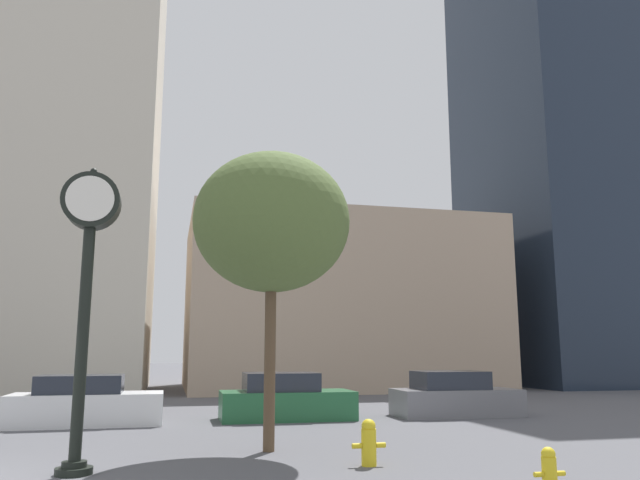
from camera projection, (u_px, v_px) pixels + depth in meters
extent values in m
cube|color=beige|center=(42.00, 45.00, 34.69)|extent=(12.92, 12.00, 37.66)
cube|color=tan|center=(333.00, 306.00, 36.02)|extent=(16.53, 12.00, 9.22)
cube|color=#1E2838|center=(551.00, 130.00, 41.59)|extent=(9.02, 12.00, 33.18)
cylinder|color=black|center=(74.00, 471.00, 10.46)|extent=(0.62, 0.62, 0.12)
cylinder|color=black|center=(74.00, 464.00, 10.48)|extent=(0.41, 0.41, 0.10)
cylinder|color=black|center=(82.00, 341.00, 10.84)|extent=(0.21, 0.21, 3.99)
cylinder|color=black|center=(92.00, 201.00, 11.27)|extent=(1.01, 0.45, 1.01)
cylinder|color=white|center=(90.00, 198.00, 11.05)|extent=(0.83, 0.02, 0.83)
cylinder|color=white|center=(93.00, 204.00, 11.50)|extent=(0.83, 0.02, 0.83)
sphere|color=black|center=(94.00, 171.00, 11.37)|extent=(0.12, 0.12, 0.12)
cube|color=silver|center=(87.00, 409.00, 17.46)|extent=(4.15, 1.80, 0.88)
cube|color=#232833|center=(81.00, 384.00, 17.54)|extent=(2.28, 1.57, 0.50)
cube|color=#236038|center=(287.00, 405.00, 18.90)|extent=(4.03, 1.91, 0.85)
cube|color=#232833|center=(281.00, 382.00, 18.98)|extent=(2.23, 1.66, 0.55)
cube|color=slate|center=(456.00, 402.00, 19.94)|extent=(4.00, 1.90, 0.84)
cube|color=#232833|center=(450.00, 380.00, 20.03)|extent=(2.21, 1.64, 0.56)
cylinder|color=yellow|center=(550.00, 476.00, 9.01)|extent=(0.21, 0.21, 0.53)
sphere|color=yellow|center=(548.00, 454.00, 9.06)|extent=(0.20, 0.20, 0.20)
cylinder|color=yellow|center=(539.00, 475.00, 8.98)|extent=(0.14, 0.07, 0.07)
cylinder|color=yellow|center=(560.00, 473.00, 9.06)|extent=(0.14, 0.07, 0.07)
cylinder|color=yellow|center=(369.00, 447.00, 11.30)|extent=(0.27, 0.27, 0.65)
sphere|color=yellow|center=(369.00, 426.00, 11.37)|extent=(0.26, 0.26, 0.26)
cylinder|color=yellow|center=(357.00, 446.00, 11.26)|extent=(0.18, 0.10, 0.10)
cylinder|color=yellow|center=(381.00, 445.00, 11.36)|extent=(0.18, 0.10, 0.10)
cylinder|color=brown|center=(270.00, 358.00, 13.19)|extent=(0.24, 0.24, 3.81)
ellipsoid|color=#516633|center=(272.00, 222.00, 13.71)|extent=(3.43, 3.43, 3.09)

